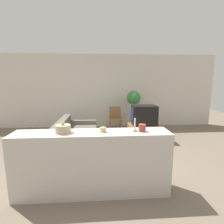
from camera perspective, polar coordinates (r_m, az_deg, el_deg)
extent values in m
plane|color=#756656|center=(3.62, -5.80, -18.52)|extent=(14.00, 14.00, 0.00)
cube|color=beige|center=(6.62, -5.12, 6.74)|extent=(9.00, 0.06, 2.70)
cube|color=#605B51|center=(4.77, -11.29, -8.82)|extent=(1.00, 1.94, 0.40)
cube|color=#605B51|center=(4.74, -16.23, -4.70)|extent=(0.20, 1.94, 0.31)
cube|color=#605B51|center=(3.93, -12.97, -12.16)|extent=(1.00, 0.16, 0.52)
cube|color=#605B51|center=(5.60, -10.18, -5.29)|extent=(1.00, 0.16, 0.52)
cube|color=olive|center=(5.39, 10.23, -6.31)|extent=(0.91, 0.55, 0.45)
cube|color=black|center=(5.27, 10.40, -0.96)|extent=(0.71, 0.52, 0.58)
cube|color=navy|center=(5.19, 6.58, -1.02)|extent=(0.02, 0.43, 0.45)
cube|color=olive|center=(6.13, 1.19, -2.42)|extent=(0.44, 0.44, 0.04)
cube|color=olive|center=(6.28, 1.03, -0.04)|extent=(0.40, 0.04, 0.40)
cylinder|color=olive|center=(5.98, -0.48, -4.83)|extent=(0.04, 0.04, 0.39)
cylinder|color=olive|center=(6.01, 3.15, -4.76)|extent=(0.04, 0.04, 0.39)
cylinder|color=olive|center=(6.34, -0.69, -3.95)|extent=(0.04, 0.04, 0.39)
cylinder|color=olive|center=(6.38, 2.73, -3.89)|extent=(0.04, 0.04, 0.39)
cylinder|color=olive|center=(6.46, 6.93, -2.01)|extent=(0.16, 0.16, 0.77)
cylinder|color=white|center=(6.38, 7.02, 2.06)|extent=(0.27, 0.27, 0.15)
sphere|color=#38843D|center=(6.35, 7.07, 4.60)|extent=(0.49, 0.49, 0.49)
cube|color=beige|center=(2.81, -6.41, -16.21)|extent=(2.35, 0.44, 0.98)
cylinder|color=tan|center=(2.66, -15.71, -5.32)|extent=(0.23, 0.23, 0.12)
sphere|color=tan|center=(2.64, -15.80, -3.58)|extent=(0.05, 0.05, 0.05)
cylinder|color=tan|center=(2.61, -2.99, -5.77)|extent=(0.09, 0.09, 0.07)
cylinder|color=#B7933D|center=(2.67, 7.42, -6.06)|extent=(0.07, 0.07, 0.02)
cylinder|color=beige|center=(2.65, 7.47, -3.95)|extent=(0.02, 0.02, 0.18)
cylinder|color=#99382D|center=(2.68, 9.81, -5.09)|extent=(0.11, 0.11, 0.11)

